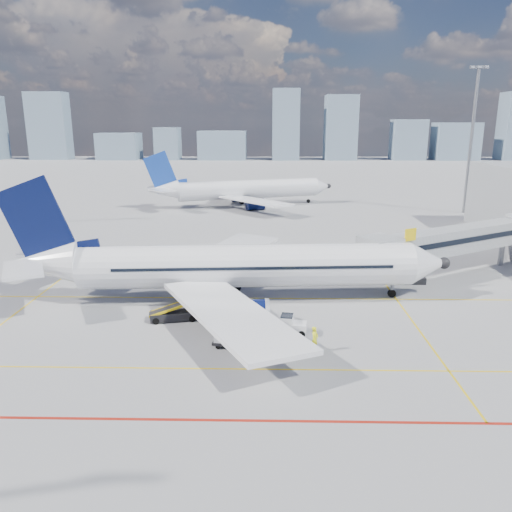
{
  "coord_description": "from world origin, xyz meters",
  "views": [
    {
      "loc": [
        1.76,
        -36.39,
        16.04
      ],
      "look_at": [
        0.8,
        8.49,
        4.0
      ],
      "focal_mm": 35.0,
      "sensor_mm": 36.0,
      "label": 1
    }
  ],
  "objects": [
    {
      "name": "jet_bridge",
      "position": [
        23.51,
        16.91,
        3.74
      ],
      "size": [
        23.55,
        15.78,
        6.3
      ],
      "color": "#9B9EA3",
      "rests_on": "ground"
    },
    {
      "name": "floodlight_mast_ne",
      "position": [
        38.0,
        55.0,
        13.59
      ],
      "size": [
        3.2,
        0.61,
        25.45
      ],
      "color": "gray",
      "rests_on": "ground"
    },
    {
      "name": "apron_markings",
      "position": [
        -0.58,
        -3.91,
        0.01
      ],
      "size": [
        90.0,
        35.12,
        0.01
      ],
      "color": "gold",
      "rests_on": "ground"
    },
    {
      "name": "distant_skyline",
      "position": [
        -4.07,
        190.0,
        11.65
      ],
      "size": [
        254.22,
        13.79,
        30.08
      ],
      "color": "slate",
      "rests_on": "ground"
    },
    {
      "name": "cargo_dolly",
      "position": [
        -0.05,
        -2.44,
        1.22
      ],
      "size": [
        4.3,
        2.45,
        2.23
      ],
      "rotation": [
        0.0,
        0.0,
        -0.17
      ],
      "color": "black",
      "rests_on": "ground"
    },
    {
      "name": "baggage_tug",
      "position": [
        3.68,
        -0.13,
        0.74
      ],
      "size": [
        2.4,
        1.68,
        1.55
      ],
      "rotation": [
        0.0,
        0.0,
        -0.16
      ],
      "color": "silver",
      "rests_on": "ground"
    },
    {
      "name": "main_aircraft",
      "position": [
        -1.74,
        7.52,
        3.22
      ],
      "size": [
        40.89,
        35.59,
        11.93
      ],
      "rotation": [
        0.0,
        0.0,
        0.07
      ],
      "color": "silver",
      "rests_on": "ground"
    },
    {
      "name": "belt_loader",
      "position": [
        -5.82,
        2.51,
        0.59
      ],
      "size": [
        5.7,
        2.34,
        2.29
      ],
      "rotation": [
        0.0,
        0.0,
        0.2
      ],
      "color": "black",
      "rests_on": "ground"
    },
    {
      "name": "second_aircraft",
      "position": [
        -3.2,
        61.55,
        3.22
      ],
      "size": [
        36.84,
        31.39,
        11.07
      ],
      "rotation": [
        0.0,
        0.0,
        0.32
      ],
      "color": "silver",
      "rests_on": "ground"
    },
    {
      "name": "ground",
      "position": [
        0.0,
        0.0,
        0.0
      ],
      "size": [
        420.0,
        420.0,
        0.0
      ],
      "primitive_type": "plane",
      "color": "gray",
      "rests_on": "ground"
    },
    {
      "name": "ramp_worker",
      "position": [
        5.28,
        -3.21,
        0.95
      ],
      "size": [
        0.77,
        0.83,
        1.91
      ],
      "primitive_type": "imported",
      "rotation": [
        0.0,
        0.0,
        0.98
      ],
      "color": "yellow",
      "rests_on": "ground"
    }
  ]
}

